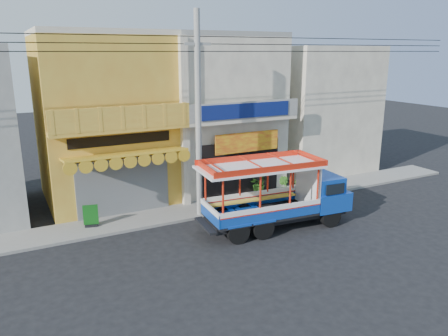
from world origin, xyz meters
The scene contains 12 objects.
ground centered at (0.00, 0.00, 0.00)m, with size 90.00×90.00×0.00m, color black.
sidewalk centered at (0.00, 4.00, 0.06)m, with size 30.00×2.00×0.12m, color slate.
shophouse_left centered at (-4.00, 7.96, 4.11)m, with size 6.00×7.50×8.24m.
shophouse_right centered at (2.00, 7.96, 4.11)m, with size 6.00×6.75×8.24m.
party_pilaster centered at (-1.00, 4.85, 4.00)m, with size 0.35×0.30×8.00m, color #B2A792.
filler_building_right centered at (9.00, 8.00, 3.80)m, with size 6.00×6.00×7.60m, color #B2A792.
utility_pole centered at (-0.85, 3.30, 5.03)m, with size 28.00×0.26×9.00m.
songthaew_truck centered at (1.82, 0.60, 1.47)m, with size 6.68×2.62×3.05m.
green_sign centered at (-5.68, 4.08, 0.52)m, with size 0.62×0.40×0.95m.
potted_plant_a centered at (2.97, 4.64, 0.63)m, with size 0.92×0.80×1.02m, color #2D5E1A.
potted_plant_b centered at (3.87, 3.59, 0.64)m, with size 0.57×0.46×1.04m, color #2D5E1A.
potted_plant_c centered at (5.41, 4.30, 0.65)m, with size 0.60×0.60×1.07m, color #2D5E1A.
Camera 1 is at (-8.63, -13.81, 7.31)m, focal length 35.00 mm.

